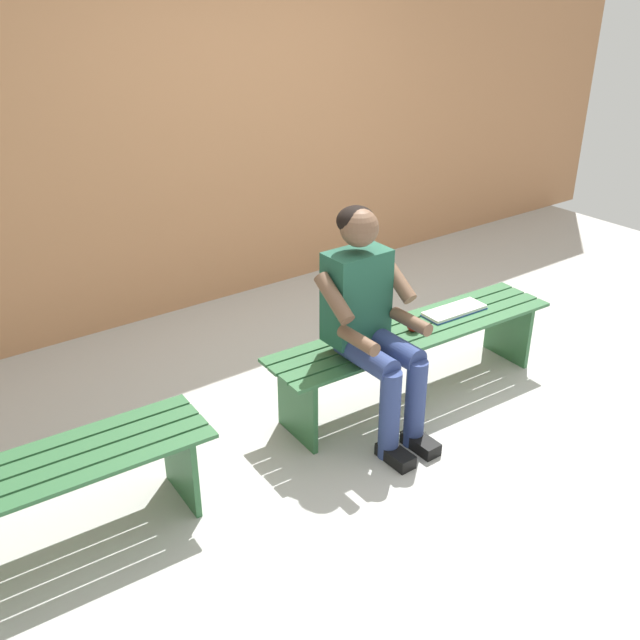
% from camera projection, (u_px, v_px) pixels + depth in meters
% --- Properties ---
extents(ground_plane, '(10.00, 7.00, 0.04)m').
position_uv_depth(ground_plane, '(374.00, 585.00, 2.98)').
color(ground_plane, '#B2B2AD').
extents(brick_wall, '(9.50, 0.24, 2.74)m').
position_uv_depth(brick_wall, '(168.00, 121.00, 4.89)').
color(brick_wall, '#B27A51').
rests_on(brick_wall, ground).
extents(bench_near, '(1.88, 0.49, 0.44)m').
position_uv_depth(bench_near, '(414.00, 344.00, 4.14)').
color(bench_near, '#2D6038').
rests_on(bench_near, ground).
extents(bench_far, '(1.73, 0.48, 0.44)m').
position_uv_depth(bench_far, '(12.00, 498.00, 2.94)').
color(bench_far, '#2D6038').
rests_on(bench_far, ground).
extents(person_seated, '(0.50, 0.69, 1.25)m').
position_uv_depth(person_seated, '(370.00, 317.00, 3.69)').
color(person_seated, '#1E513D').
rests_on(person_seated, ground).
extents(apple, '(0.08, 0.08, 0.08)m').
position_uv_depth(apple, '(413.00, 325.00, 4.05)').
color(apple, red).
rests_on(apple, bench_near).
extents(book_open, '(0.42, 0.18, 0.02)m').
position_uv_depth(book_open, '(454.00, 311.00, 4.29)').
color(book_open, white).
rests_on(book_open, bench_near).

